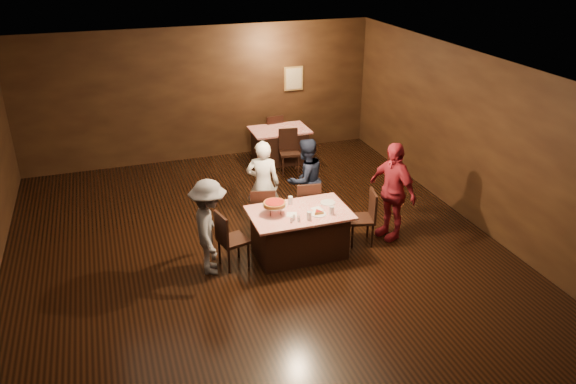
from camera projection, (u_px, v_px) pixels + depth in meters
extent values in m
plane|color=black|center=(265.00, 266.00, 8.93)|extent=(10.00, 10.00, 0.00)
cube|color=silver|center=(262.00, 80.00, 7.66)|extent=(8.00, 10.00, 0.04)
cube|color=black|center=(201.00, 95.00, 12.58)|extent=(8.00, 0.04, 3.00)
cube|color=black|center=(491.00, 149.00, 9.45)|extent=(0.04, 10.00, 3.00)
cube|color=tan|center=(294.00, 79.00, 13.11)|extent=(0.46, 0.03, 0.56)
cube|color=beige|center=(294.00, 79.00, 13.09)|extent=(0.38, 0.01, 0.48)
cube|color=#BA160C|center=(299.00, 233.00, 9.12)|extent=(1.60, 1.00, 0.77)
cube|color=#AB0B0F|center=(280.00, 145.00, 12.83)|extent=(1.30, 0.90, 0.77)
cube|color=black|center=(263.00, 212.00, 9.61)|extent=(0.50, 0.50, 0.95)
cube|color=black|center=(306.00, 205.00, 9.84)|extent=(0.47, 0.47, 0.95)
cube|color=black|center=(233.00, 239.00, 8.76)|extent=(0.51, 0.51, 0.95)
cube|color=black|center=(361.00, 218.00, 9.40)|extent=(0.50, 0.50, 0.95)
cube|color=black|center=(289.00, 152.00, 12.19)|extent=(0.48, 0.48, 0.95)
cube|color=black|center=(272.00, 133.00, 13.31)|extent=(0.47, 0.47, 0.95)
imported|color=white|center=(263.00, 184.00, 9.83)|extent=(0.69, 0.58, 1.61)
imported|color=black|center=(305.00, 180.00, 10.10)|extent=(0.90, 0.79, 1.55)
imported|color=slate|center=(209.00, 227.00, 8.49)|extent=(0.72, 1.07, 1.54)
imported|color=maroon|center=(392.00, 191.00, 9.46)|extent=(0.69, 1.09, 1.72)
cylinder|color=black|center=(273.00, 207.00, 8.94)|extent=(0.01, 0.01, 0.15)
cylinder|color=black|center=(270.00, 212.00, 8.79)|extent=(0.01, 0.01, 0.15)
cylinder|color=black|center=(281.00, 210.00, 8.84)|extent=(0.01, 0.01, 0.15)
cylinder|color=silver|center=(275.00, 205.00, 8.82)|extent=(0.38, 0.38, 0.01)
cylinder|color=#B27233|center=(275.00, 204.00, 8.81)|extent=(0.35, 0.35, 0.05)
cylinder|color=#A5140C|center=(275.00, 202.00, 8.79)|extent=(0.30, 0.30, 0.01)
cylinder|color=white|center=(318.00, 214.00, 8.87)|extent=(0.25, 0.25, 0.01)
cylinder|color=#B27233|center=(318.00, 212.00, 8.86)|extent=(0.18, 0.18, 0.04)
cylinder|color=#A5140C|center=(318.00, 211.00, 8.85)|extent=(0.14, 0.14, 0.01)
cylinder|color=white|center=(328.00, 203.00, 9.24)|extent=(0.25, 0.25, 0.01)
cylinder|color=silver|center=(309.00, 216.00, 8.69)|extent=(0.08, 0.08, 0.14)
cylinder|color=silver|center=(332.00, 211.00, 8.84)|extent=(0.08, 0.08, 0.14)
cylinder|color=silver|center=(290.00, 200.00, 9.17)|extent=(0.08, 0.08, 0.14)
cylinder|color=silver|center=(294.00, 218.00, 8.67)|extent=(0.04, 0.04, 0.08)
cylinder|color=silver|center=(294.00, 216.00, 8.66)|extent=(0.05, 0.05, 0.02)
cylinder|color=silver|center=(299.00, 219.00, 8.65)|extent=(0.04, 0.04, 0.08)
cylinder|color=silver|center=(299.00, 216.00, 8.63)|extent=(0.05, 0.05, 0.02)
cylinder|color=silver|center=(291.00, 220.00, 8.61)|extent=(0.04, 0.04, 0.08)
cylinder|color=silver|center=(291.00, 218.00, 8.60)|extent=(0.05, 0.05, 0.02)
cube|color=white|center=(317.00, 209.00, 9.04)|extent=(0.19, 0.19, 0.01)
cube|color=white|center=(292.00, 214.00, 8.87)|extent=(0.21, 0.21, 0.01)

